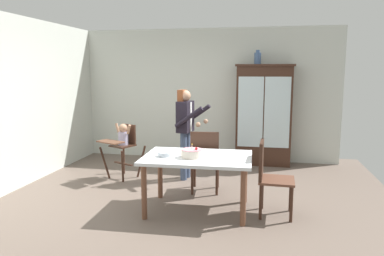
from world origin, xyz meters
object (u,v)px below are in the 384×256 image
birthday_cake (192,153)px  serving_bowl (165,154)px  china_cabinet (264,115)px  dining_chair_right_end (269,173)px  ceramic_vase (258,58)px  high_chair_with_toddler (123,141)px  dining_chair_far_side (205,157)px  dining_table (197,163)px  adult_person (186,123)px

birthday_cake → serving_bowl: 0.36m
china_cabinet → serving_bowl: size_ratio=10.94×
china_cabinet → dining_chair_right_end: (0.09, -2.64, -0.43)m
ceramic_vase → china_cabinet: bearing=-1.5°
ceramic_vase → high_chair_with_toddler: size_ratio=0.28×
dining_chair_far_side → high_chair_with_toddler: bearing=-24.1°
ceramic_vase → birthday_cake: size_ratio=0.96×
china_cabinet → serving_bowl: 3.04m
high_chair_with_toddler → dining_chair_right_end: 2.73m
dining_table → dining_chair_far_side: bearing=91.2°
dining_table → birthday_cake: (-0.06, -0.08, 0.15)m
ceramic_vase → birthday_cake: bearing=-105.1°
china_cabinet → ceramic_vase: (-0.15, 0.00, 1.10)m
ceramic_vase → adult_person: ceramic_vase is taller
ceramic_vase → serving_bowl: (-1.10, -2.77, -1.32)m
dining_table → adult_person: bearing=108.3°
serving_bowl → dining_chair_far_side: dining_chair_far_side is taller
high_chair_with_toddler → dining_table: (1.53, -1.23, -0.01)m
adult_person → dining_chair_far_side: 0.91m
ceramic_vase → dining_table: ceramic_vase is taller
serving_bowl → dining_chair_far_side: size_ratio=0.19×
adult_person → serving_bowl: bearing=-169.5°
high_chair_with_toddler → birthday_cake: high_chair_with_toddler is taller
china_cabinet → serving_bowl: (-1.25, -2.76, -0.22)m
high_chair_with_toddler → dining_table: size_ratio=0.66×
birthday_cake → ceramic_vase: bearing=74.9°
high_chair_with_toddler → adult_person: bearing=33.6°
adult_person → dining_chair_right_end: 1.98m
high_chair_with_toddler → dining_chair_far_side: 1.61m
china_cabinet → dining_chair_right_end: 2.67m
china_cabinet → adult_person: china_cabinet is taller
adult_person → serving_bowl: 1.50m
dining_table → high_chair_with_toddler: bearing=141.3°
high_chair_with_toddler → china_cabinet: bearing=56.5°
high_chair_with_toddler → dining_chair_far_side: bearing=6.2°
adult_person → ceramic_vase: bearing=-32.7°
dining_chair_right_end → dining_chair_far_side: bearing=56.6°
adult_person → dining_chair_right_end: (1.38, -1.35, -0.41)m
high_chair_with_toddler → dining_chair_far_side: dining_chair_far_side is taller
adult_person → serving_bowl: (0.04, -1.48, -0.20)m
high_chair_with_toddler → dining_chair_right_end: (2.45, -1.19, -0.10)m
adult_person → dining_table: 1.50m
ceramic_vase → dining_chair_far_side: (-0.70, -1.97, -1.53)m
high_chair_with_toddler → adult_person: size_ratio=0.62×
birthday_cake → dining_chair_far_side: dining_chair_far_side is taller
china_cabinet → dining_chair_right_end: china_cabinet is taller
adult_person → dining_chair_far_side: (0.44, -0.68, -0.41)m
china_cabinet → dining_table: (-0.83, -2.67, -0.34)m
dining_chair_far_side → dining_chair_right_end: (0.93, -0.67, 0.00)m
ceramic_vase → dining_chair_right_end: (0.23, -2.64, -1.53)m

